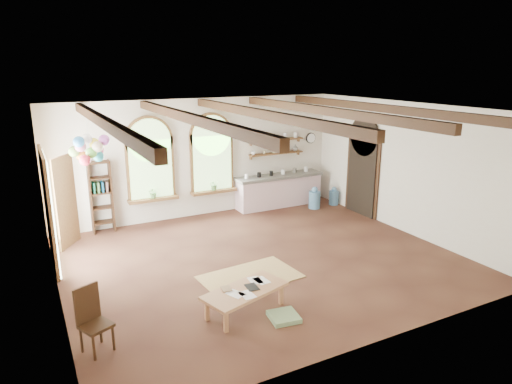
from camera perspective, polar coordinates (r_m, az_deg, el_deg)
floor at (r=9.92m, az=0.63°, el=-8.38°), size 8.00×8.00×0.00m
ceiling_beams at (r=9.12m, az=0.69°, el=9.73°), size 6.20×6.80×0.18m
window_left at (r=12.03m, az=-13.07°, el=3.66°), size 1.30×0.28×2.20m
window_right at (r=12.54m, az=-5.53°, el=4.46°), size 1.30×0.28×2.20m
left_doorway at (r=10.22m, az=-24.45°, el=-2.23°), size 0.10×1.90×2.50m
right_doorway at (r=12.90m, az=13.10°, el=2.03°), size 0.10×1.30×2.40m
kitchen_counter at (r=13.47m, az=2.87°, el=0.23°), size 2.68×0.62×0.94m
wall_shelf_lower at (r=13.38m, az=2.54°, el=4.86°), size 1.70×0.24×0.04m
wall_shelf_upper at (r=13.31m, az=2.56°, el=6.55°), size 1.70×0.24×0.04m
wall_clock at (r=14.03m, az=6.88°, el=6.71°), size 0.32×0.04×0.32m
bookshelf at (r=11.85m, az=-18.80°, el=-0.60°), size 0.53×0.32×1.80m
coffee_table at (r=7.80m, az=-1.36°, el=-12.38°), size 1.59×1.06×0.42m
side_chair at (r=7.28m, az=-19.38°, el=-16.29°), size 0.52×0.52×0.99m
floor_mat at (r=9.13m, az=-0.74°, el=-10.54°), size 1.98×1.32×0.02m
floor_cushion at (r=7.78m, az=3.50°, el=-15.30°), size 0.52×0.52×0.08m
water_jug_a at (r=13.37m, az=7.33°, el=-0.86°), size 0.33×0.33×0.65m
water_jug_b at (r=13.82m, az=9.69°, el=-0.61°), size 0.28×0.28×0.54m
balloon_cluster at (r=10.16m, az=-20.12°, el=5.11°), size 0.81×0.81×1.14m
table_book at (r=7.77m, az=-4.32°, el=-12.07°), size 0.18×0.25×0.02m
tablet at (r=7.84m, az=-0.51°, el=-11.80°), size 0.21×0.29×0.01m
potted_plant_left at (r=12.11m, az=-12.72°, el=-0.06°), size 0.27×0.23×0.30m
potted_plant_right at (r=12.62m, az=-5.26°, el=0.90°), size 0.27×0.23×0.30m
shelf_cup_a at (r=13.01m, az=-0.33°, el=4.88°), size 0.12×0.10×0.10m
shelf_cup_b at (r=13.17m, az=1.03°, el=5.00°), size 0.10×0.10×0.09m
shelf_bowl_a at (r=13.34m, az=2.36°, el=5.03°), size 0.22×0.22×0.05m
shelf_bowl_b at (r=13.52m, az=3.65°, el=5.17°), size 0.20×0.20×0.06m
shelf_vase at (r=13.69m, az=4.92°, el=5.55°), size 0.18×0.18×0.19m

